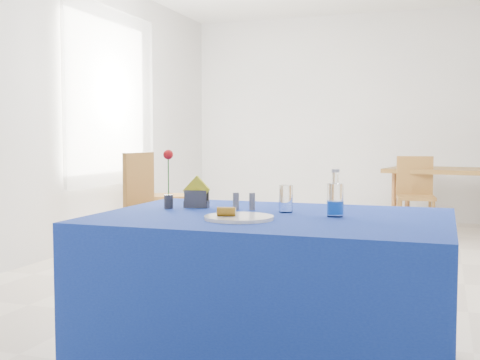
# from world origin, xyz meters

# --- Properties ---
(floor) EXTENTS (7.00, 7.00, 0.00)m
(floor) POSITION_xyz_m (0.00, 0.00, 0.00)
(floor) COLOR beige
(floor) RESTS_ON ground
(room_shell) EXTENTS (7.00, 7.00, 7.00)m
(room_shell) POSITION_xyz_m (0.00, 0.00, 1.75)
(room_shell) COLOR silver
(room_shell) RESTS_ON ground
(window_pane) EXTENTS (0.04, 1.50, 1.60)m
(window_pane) POSITION_xyz_m (-2.47, 0.80, 1.55)
(window_pane) COLOR white
(window_pane) RESTS_ON room_shell
(curtain) EXTENTS (0.04, 1.75, 1.85)m
(curtain) POSITION_xyz_m (-2.40, 0.80, 1.55)
(curtain) COLOR white
(curtain) RESTS_ON room_shell
(plate) EXTENTS (0.31, 0.31, 0.01)m
(plate) POSITION_xyz_m (0.10, -2.36, 0.77)
(plate) COLOR white
(plate) RESTS_ON blue_table
(drinking_glass) EXTENTS (0.07, 0.07, 0.13)m
(drinking_glass) POSITION_xyz_m (0.23, -2.05, 0.82)
(drinking_glass) COLOR white
(drinking_glass) RESTS_ON blue_table
(salt_shaker) EXTENTS (0.03, 0.03, 0.08)m
(salt_shaker) POSITION_xyz_m (-0.03, -2.04, 0.80)
(salt_shaker) COLOR slate
(salt_shaker) RESTS_ON blue_table
(pepper_shaker) EXTENTS (0.03, 0.03, 0.08)m
(pepper_shaker) POSITION_xyz_m (0.05, -2.02, 0.80)
(pepper_shaker) COLOR slate
(pepper_shaker) RESTS_ON blue_table
(blue_table) EXTENTS (1.60, 1.10, 0.76)m
(blue_table) POSITION_xyz_m (0.20, -2.17, 0.38)
(blue_table) COLOR #102997
(blue_table) RESTS_ON floor
(water_bottle) EXTENTS (0.08, 0.08, 0.21)m
(water_bottle) POSITION_xyz_m (0.48, -2.13, 0.83)
(water_bottle) COLOR white
(water_bottle) RESTS_ON blue_table
(napkin_holder) EXTENTS (0.15, 0.07, 0.16)m
(napkin_holder) POSITION_xyz_m (-0.25, -2.02, 0.81)
(napkin_holder) COLOR #39393E
(napkin_holder) RESTS_ON blue_table
(rose_vase) EXTENTS (0.05, 0.05, 0.30)m
(rose_vase) POSITION_xyz_m (-0.37, -2.10, 0.90)
(rose_vase) COLOR #28282D
(rose_vase) RESTS_ON blue_table
(oak_table) EXTENTS (1.60, 1.17, 0.76)m
(oak_table) POSITION_xyz_m (1.04, 2.70, 0.68)
(oak_table) COLOR brown
(oak_table) RESTS_ON floor
(chair_bg_left) EXTENTS (0.46, 0.46, 0.91)m
(chair_bg_left) POSITION_xyz_m (0.64, 2.23, 0.52)
(chair_bg_left) COLOR #96622B
(chair_bg_left) RESTS_ON floor
(chair_win_a) EXTENTS (0.48, 0.48, 0.98)m
(chair_win_a) POSITION_xyz_m (-1.56, -0.00, 0.57)
(chair_win_a) COLOR #96622B
(chair_win_a) RESTS_ON floor
(chair_win_b) EXTENTS (0.55, 0.55, 0.96)m
(chair_win_b) POSITION_xyz_m (-2.02, 1.07, 0.55)
(chair_win_b) COLOR #96622B
(chair_win_b) RESTS_ON floor
(banana_pieces) EXTENTS (0.09, 0.06, 0.04)m
(banana_pieces) POSITION_xyz_m (0.05, -2.39, 0.80)
(banana_pieces) COLOR gold
(banana_pieces) RESTS_ON plate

